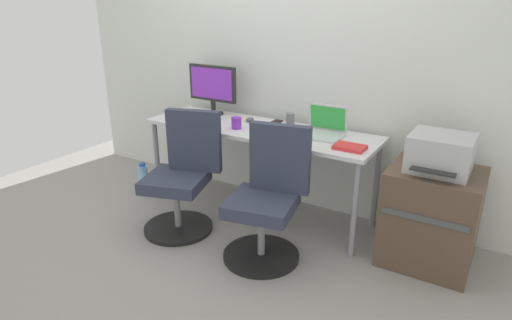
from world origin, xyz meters
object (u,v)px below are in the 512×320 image
(office_chair_right, at_px, (268,201))
(desktop_monitor, at_px, (212,86))
(open_laptop, at_px, (323,128))
(coffee_mug, at_px, (236,123))
(office_chair_left, at_px, (182,178))
(water_bottle_on_floor, at_px, (143,180))
(side_cabinet, at_px, (430,217))
(printer, at_px, (440,153))

(office_chair_right, bearing_deg, desktop_monitor, 144.38)
(open_laptop, bearing_deg, coffee_mug, -163.87)
(office_chair_left, distance_m, coffee_mug, 0.61)
(open_laptop, relative_size, coffee_mug, 3.37)
(open_laptop, bearing_deg, water_bottle_on_floor, -168.22)
(side_cabinet, relative_size, open_laptop, 2.19)
(office_chair_left, distance_m, water_bottle_on_floor, 0.83)
(office_chair_left, relative_size, water_bottle_on_floor, 3.03)
(office_chair_right, relative_size, open_laptop, 3.03)
(water_bottle_on_floor, xyz_separation_m, desktop_monitor, (0.52, 0.42, 0.85))
(office_chair_left, bearing_deg, coffee_mug, 62.39)
(desktop_monitor, distance_m, open_laptop, 1.11)
(open_laptop, xyz_separation_m, coffee_mug, (-0.66, -0.19, -0.01))
(water_bottle_on_floor, height_order, open_laptop, open_laptop)
(side_cabinet, distance_m, open_laptop, 0.98)
(office_chair_left, height_order, coffee_mug, office_chair_left)
(coffee_mug, bearing_deg, water_bottle_on_floor, -171.35)
(open_laptop, bearing_deg, printer, -7.41)
(office_chair_left, height_order, water_bottle_on_floor, office_chair_left)
(side_cabinet, relative_size, coffee_mug, 7.38)
(office_chair_left, relative_size, printer, 2.35)
(water_bottle_on_floor, bearing_deg, office_chair_right, -10.58)
(office_chair_right, bearing_deg, printer, 27.19)
(office_chair_left, xyz_separation_m, desktop_monitor, (-0.21, 0.69, 0.57))
(office_chair_left, bearing_deg, water_bottle_on_floor, 159.02)
(office_chair_right, height_order, open_laptop, open_laptop)
(open_laptop, height_order, coffee_mug, open_laptop)
(desktop_monitor, bearing_deg, water_bottle_on_floor, -141.40)
(office_chair_right, bearing_deg, coffee_mug, 141.82)
(desktop_monitor, bearing_deg, open_laptop, -4.13)
(office_chair_left, xyz_separation_m, printer, (1.74, 0.50, 0.38))
(office_chair_left, distance_m, open_laptop, 1.14)
(office_chair_left, distance_m, printer, 1.85)
(printer, height_order, coffee_mug, printer)
(desktop_monitor, xyz_separation_m, coffee_mug, (0.43, -0.27, -0.20))
(side_cabinet, height_order, coffee_mug, coffee_mug)
(water_bottle_on_floor, relative_size, desktop_monitor, 0.65)
(office_chair_right, xyz_separation_m, side_cabinet, (0.98, 0.50, -0.08))
(side_cabinet, relative_size, desktop_monitor, 1.42)
(printer, bearing_deg, office_chair_left, -163.80)
(side_cabinet, height_order, printer, printer)
(side_cabinet, bearing_deg, water_bottle_on_floor, -174.76)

